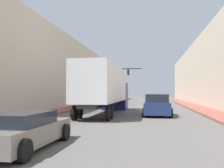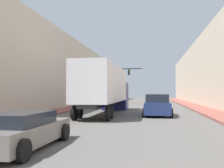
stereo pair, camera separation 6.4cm
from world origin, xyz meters
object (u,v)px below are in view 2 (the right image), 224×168
(semi_truck, at_px, (106,88))
(sedan_car, at_px, (22,130))
(suv_car, at_px, (157,105))
(traffic_signal_gantry, at_px, (112,78))

(semi_truck, relative_size, sedan_car, 2.96)
(suv_car, height_order, traffic_signal_gantry, traffic_signal_gantry)
(sedan_car, xyz_separation_m, traffic_signal_gantry, (-1.86, 29.88, 3.39))
(suv_car, bearing_deg, sedan_car, -110.33)
(sedan_car, distance_m, suv_car, 13.24)
(semi_truck, distance_m, suv_car, 4.66)
(semi_truck, height_order, sedan_car, semi_truck)
(sedan_car, bearing_deg, traffic_signal_gantry, 93.57)
(suv_car, bearing_deg, traffic_signal_gantry, 110.30)
(suv_car, xyz_separation_m, traffic_signal_gantry, (-6.46, 17.47, 3.18))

